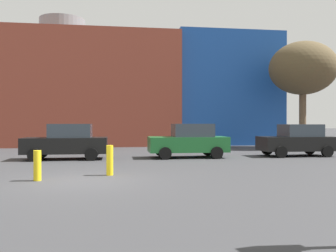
{
  "coord_description": "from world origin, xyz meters",
  "views": [
    {
      "loc": [
        1.07,
        -11.79,
        1.85
      ],
      "look_at": [
        3.92,
        8.0,
        1.67
      ],
      "focal_mm": 38.57,
      "sensor_mm": 36.0,
      "label": 1
    }
  ],
  "objects": [
    {
      "name": "parked_car_2",
      "position": [
        4.91,
        7.03,
        0.9
      ],
      "size": [
        4.15,
        2.04,
        1.8
      ],
      "rotation": [
        0.0,
        0.0,
        3.14
      ],
      "color": "#1E662D",
      "rests_on": "ground_plane"
    },
    {
      "name": "ground_plane",
      "position": [
        0.0,
        0.0,
        0.0
      ],
      "size": [
        200.0,
        200.0,
        0.0
      ],
      "primitive_type": "plane",
      "color": "#38383A"
    },
    {
      "name": "building_backdrop",
      "position": [
        -3.7,
        21.71,
        4.69
      ],
      "size": [
        37.47,
        12.02,
        11.12
      ],
      "color": "brown",
      "rests_on": "ground_plane"
    },
    {
      "name": "bollard_yellow_0",
      "position": [
        0.84,
        1.07,
        0.53
      ],
      "size": [
        0.24,
        0.24,
        1.06
      ],
      "primitive_type": "cylinder",
      "color": "yellow",
      "rests_on": "ground_plane"
    },
    {
      "name": "bollard_yellow_1",
      "position": [
        -1.43,
        0.19,
        0.48
      ],
      "size": [
        0.24,
        0.24,
        0.97
      ],
      "primitive_type": "cylinder",
      "color": "yellow",
      "rests_on": "ground_plane"
    },
    {
      "name": "parked_car_3",
      "position": [
        11.05,
        7.03,
        0.88
      ],
      "size": [
        4.08,
        2.0,
        1.77
      ],
      "rotation": [
        0.0,
        0.0,
        3.14
      ],
      "color": "black",
      "rests_on": "ground_plane"
    },
    {
      "name": "parked_car_1",
      "position": [
        -1.4,
        7.03,
        0.89
      ],
      "size": [
        4.15,
        2.04,
        1.8
      ],
      "rotation": [
        0.0,
        0.0,
        3.14
      ],
      "color": "black",
      "rests_on": "ground_plane"
    },
    {
      "name": "bare_tree_0",
      "position": [
        14.62,
        12.97,
        5.82
      ],
      "size": [
        4.86,
        4.86,
        7.8
      ],
      "color": "brown",
      "rests_on": "ground_plane"
    }
  ]
}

